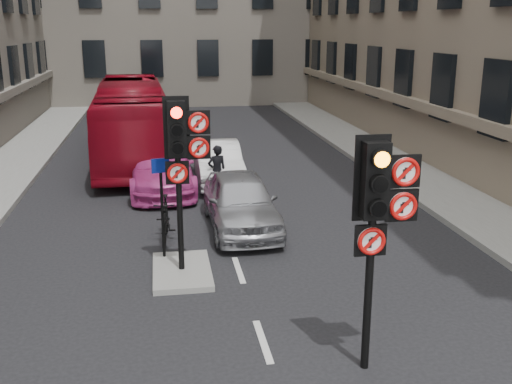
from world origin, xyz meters
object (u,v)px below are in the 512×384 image
object	(u,v)px
signal_far	(182,147)
car_white	(218,163)
car_silver	(241,201)
motorcycle	(166,219)
signal_near	(379,205)
motorcyclist	(217,171)
bus_red	(132,121)
info_sign	(162,194)
car_pink	(161,168)

from	to	relation	value
signal_far	car_white	xyz separation A→B (m)	(1.42, 7.34, -2.04)
car_silver	motorcycle	bearing A→B (deg)	-165.71
signal_near	car_white	world-z (taller)	signal_near
signal_near	motorcycle	size ratio (longest dim) A/B	2.06
car_white	signal_far	bearing A→B (deg)	-100.96
car_silver	motorcycle	world-z (taller)	car_silver
motorcyclist	bus_red	bearing A→B (deg)	-79.88
car_silver	info_sign	world-z (taller)	info_sign
car_white	bus_red	world-z (taller)	bus_red
car_silver	signal_near	bearing A→B (deg)	-81.81
car_silver	car_white	distance (m)	4.64
motorcyclist	info_sign	distance (m)	5.27
signal_near	car_pink	xyz separation A→B (m)	(-3.01, 10.78, -1.88)
bus_red	signal_far	bearing A→B (deg)	-84.87
car_white	info_sign	distance (m)	6.92
bus_red	info_sign	bearing A→B (deg)	-86.69
signal_near	car_white	distance (m)	11.56
signal_far	motorcycle	bearing A→B (deg)	99.62
car_white	car_pink	bearing A→B (deg)	-163.03
signal_near	car_pink	size ratio (longest dim) A/B	0.74
signal_near	signal_far	xyz separation A→B (m)	(-2.60, 4.00, 0.12)
signal_near	signal_far	size ratio (longest dim) A/B	1.00
signal_near	motorcycle	xyz separation A→B (m)	(-2.97, 6.19, -2.06)
motorcyclist	car_white	bearing A→B (deg)	-111.83
bus_red	info_sign	xyz separation A→B (m)	(1.01, -10.65, 0.06)
car_pink	info_sign	xyz separation A→B (m)	(-0.02, -6.04, 0.85)
car_silver	bus_red	world-z (taller)	bus_red
car_silver	motorcycle	size ratio (longest dim) A/B	2.41
info_sign	car_silver	bearing A→B (deg)	30.02
car_pink	motorcycle	xyz separation A→B (m)	(0.04, -4.59, -0.18)
car_silver	car_pink	xyz separation A→B (m)	(-1.95, 4.07, -0.01)
signal_far	car_silver	world-z (taller)	signal_far
car_silver	car_pink	bearing A→B (deg)	114.72
motorcycle	motorcyclist	bearing A→B (deg)	68.96
car_silver	car_white	size ratio (longest dim) A/B	1.04
signal_near	car_silver	bearing A→B (deg)	99.03
motorcyclist	info_sign	size ratio (longest dim) A/B	0.72
car_pink	info_sign	bearing A→B (deg)	-91.76
car_silver	car_pink	size ratio (longest dim) A/B	0.87
car_white	info_sign	xyz separation A→B (m)	(-1.86, -6.60, 0.88)
car_silver	info_sign	distance (m)	2.91
car_white	info_sign	world-z (taller)	info_sign
motorcyclist	info_sign	world-z (taller)	info_sign
signal_far	info_sign	distance (m)	1.44
signal_near	signal_far	distance (m)	4.77
bus_red	motorcycle	distance (m)	9.31
motorcycle	signal_far	bearing A→B (deg)	-76.81
car_silver	bus_red	xyz separation A→B (m)	(-2.99, 8.68, 0.78)
car_white	info_sign	size ratio (longest dim) A/B	1.82
motorcycle	car_white	bearing A→B (deg)	74.34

